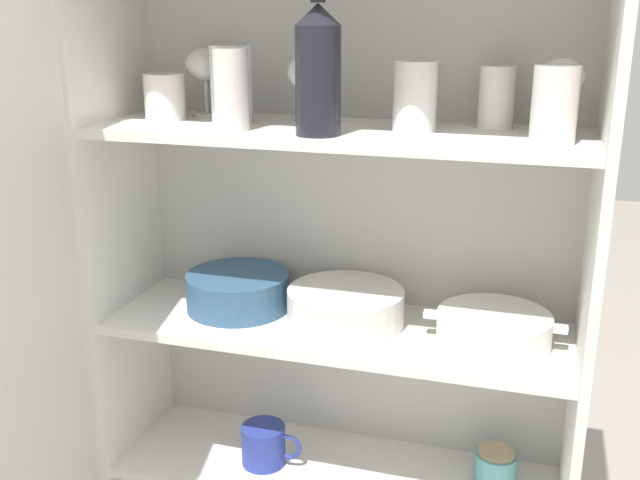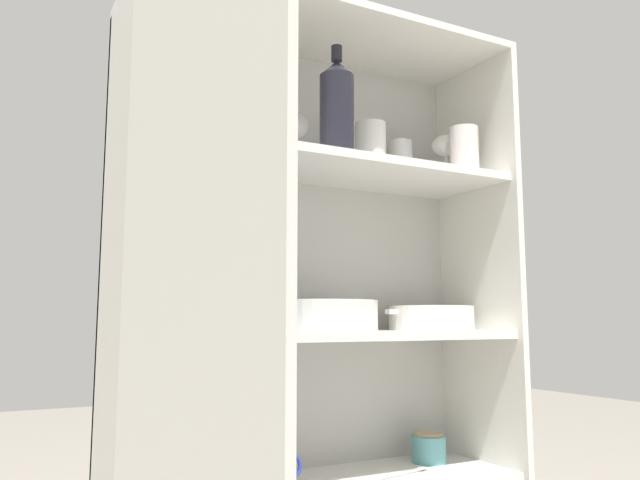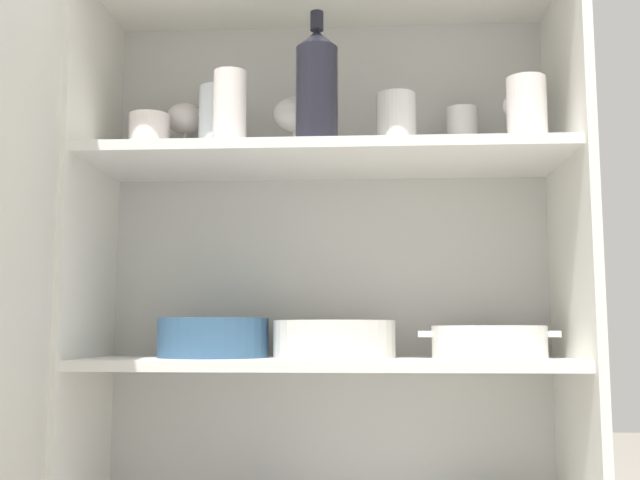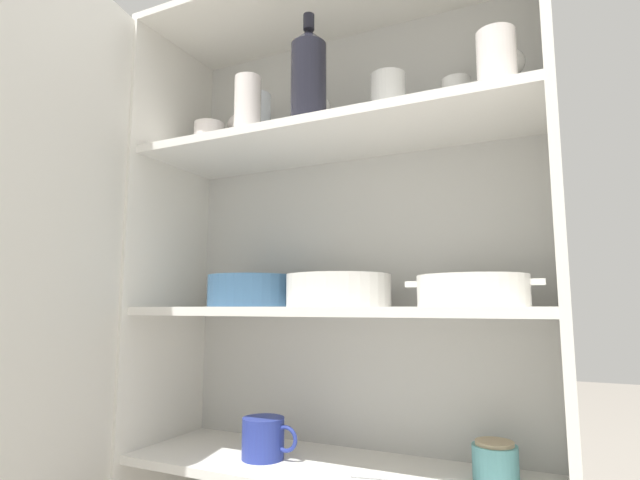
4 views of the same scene
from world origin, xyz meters
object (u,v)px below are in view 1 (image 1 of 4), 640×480
at_px(plate_stack_white, 346,307).
at_px(wine_bottle, 318,69).
at_px(storage_jar, 495,466).
at_px(casserole_dish, 494,329).
at_px(coffee_mug_primary, 264,445).
at_px(mixing_bowl_large, 238,290).

bearing_deg(plate_stack_white, wine_bottle, -105.99).
bearing_deg(storage_jar, casserole_dish, -113.70).
distance_m(plate_stack_white, coffee_mug_primary, 0.37).
xyz_separation_m(casserole_dish, storage_jar, (0.02, 0.05, -0.33)).
height_order(wine_bottle, coffee_mug_primary, wine_bottle).
xyz_separation_m(plate_stack_white, storage_jar, (0.32, 0.04, -0.34)).
xyz_separation_m(coffee_mug_primary, storage_jar, (0.49, 0.08, -0.01)).
bearing_deg(casserole_dish, wine_bottle, -165.30).
bearing_deg(wine_bottle, casserole_dish, 14.70).
height_order(coffee_mug_primary, storage_jar, coffee_mug_primary).
xyz_separation_m(mixing_bowl_large, storage_jar, (0.56, 0.03, -0.34)).
relative_size(mixing_bowl_large, storage_jar, 2.47).
distance_m(wine_bottle, storage_jar, 0.89).
distance_m(plate_stack_white, storage_jar, 0.46).
height_order(wine_bottle, storage_jar, wine_bottle).
bearing_deg(storage_jar, mixing_bowl_large, -177.18).
relative_size(plate_stack_white, coffee_mug_primary, 1.76).
xyz_separation_m(plate_stack_white, mixing_bowl_large, (-0.24, 0.01, 0.01)).
bearing_deg(casserole_dish, mixing_bowl_large, 177.40).
xyz_separation_m(wine_bottle, mixing_bowl_large, (-0.21, 0.11, -0.47)).
bearing_deg(plate_stack_white, coffee_mug_primary, -167.64).
bearing_deg(wine_bottle, plate_stack_white, 74.01).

